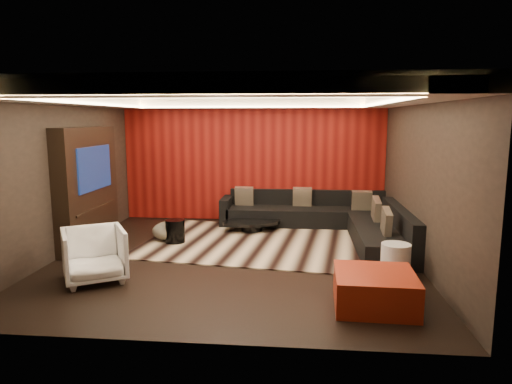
# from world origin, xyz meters

# --- Properties ---
(floor) EXTENTS (6.00, 6.00, 0.02)m
(floor) POSITION_xyz_m (0.00, 0.00, -0.01)
(floor) COLOR black
(floor) RESTS_ON ground
(ceiling) EXTENTS (6.00, 6.00, 0.02)m
(ceiling) POSITION_xyz_m (0.00, 0.00, 2.81)
(ceiling) COLOR silver
(ceiling) RESTS_ON ground
(wall_back) EXTENTS (6.00, 0.02, 2.80)m
(wall_back) POSITION_xyz_m (0.00, 3.01, 1.40)
(wall_back) COLOR black
(wall_back) RESTS_ON ground
(wall_left) EXTENTS (0.02, 6.00, 2.80)m
(wall_left) POSITION_xyz_m (-3.01, 0.00, 1.40)
(wall_left) COLOR black
(wall_left) RESTS_ON ground
(wall_right) EXTENTS (0.02, 6.00, 2.80)m
(wall_right) POSITION_xyz_m (3.01, 0.00, 1.40)
(wall_right) COLOR black
(wall_right) RESTS_ON ground
(red_feature_wall) EXTENTS (5.98, 0.05, 2.78)m
(red_feature_wall) POSITION_xyz_m (0.00, 2.97, 1.40)
(red_feature_wall) COLOR #6B0C0A
(red_feature_wall) RESTS_ON ground
(soffit_back) EXTENTS (6.00, 0.60, 0.22)m
(soffit_back) POSITION_xyz_m (0.00, 2.70, 2.69)
(soffit_back) COLOR silver
(soffit_back) RESTS_ON ground
(soffit_front) EXTENTS (6.00, 0.60, 0.22)m
(soffit_front) POSITION_xyz_m (0.00, -2.70, 2.69)
(soffit_front) COLOR silver
(soffit_front) RESTS_ON ground
(soffit_left) EXTENTS (0.60, 4.80, 0.22)m
(soffit_left) POSITION_xyz_m (-2.70, 0.00, 2.69)
(soffit_left) COLOR silver
(soffit_left) RESTS_ON ground
(soffit_right) EXTENTS (0.60, 4.80, 0.22)m
(soffit_right) POSITION_xyz_m (2.70, 0.00, 2.69)
(soffit_right) COLOR silver
(soffit_right) RESTS_ON ground
(cove_back) EXTENTS (4.80, 0.08, 0.04)m
(cove_back) POSITION_xyz_m (0.00, 2.36, 2.60)
(cove_back) COLOR #FFD899
(cove_back) RESTS_ON ground
(cove_front) EXTENTS (4.80, 0.08, 0.04)m
(cove_front) POSITION_xyz_m (0.00, -2.36, 2.60)
(cove_front) COLOR #FFD899
(cove_front) RESTS_ON ground
(cove_left) EXTENTS (0.08, 4.80, 0.04)m
(cove_left) POSITION_xyz_m (-2.36, 0.00, 2.60)
(cove_left) COLOR #FFD899
(cove_left) RESTS_ON ground
(cove_right) EXTENTS (0.08, 4.80, 0.04)m
(cove_right) POSITION_xyz_m (2.36, 0.00, 2.60)
(cove_right) COLOR #FFD899
(cove_right) RESTS_ON ground
(tv_surround) EXTENTS (0.30, 2.00, 2.20)m
(tv_surround) POSITION_xyz_m (-2.85, 0.60, 1.10)
(tv_surround) COLOR black
(tv_surround) RESTS_ON ground
(tv_screen) EXTENTS (0.04, 1.30, 0.80)m
(tv_screen) POSITION_xyz_m (-2.69, 0.60, 1.45)
(tv_screen) COLOR black
(tv_screen) RESTS_ON ground
(tv_shelf) EXTENTS (0.04, 1.60, 0.04)m
(tv_shelf) POSITION_xyz_m (-2.69, 0.60, 0.70)
(tv_shelf) COLOR black
(tv_shelf) RESTS_ON ground
(rug) EXTENTS (4.34, 3.47, 0.02)m
(rug) POSITION_xyz_m (0.19, 0.98, 0.01)
(rug) COLOR beige
(rug) RESTS_ON floor
(coffee_table) EXTENTS (1.54, 1.54, 0.21)m
(coffee_table) POSITION_xyz_m (0.09, 1.88, 0.12)
(coffee_table) COLOR black
(coffee_table) RESTS_ON rug
(drum_stool) EXTENTS (0.44, 0.44, 0.43)m
(drum_stool) POSITION_xyz_m (-1.27, 0.82, 0.24)
(drum_stool) COLOR black
(drum_stool) RESTS_ON rug
(striped_pouf) EXTENTS (0.67, 0.67, 0.35)m
(striped_pouf) POSITION_xyz_m (-1.44, 1.00, 0.20)
(striped_pouf) COLOR beige
(striped_pouf) RESTS_ON rug
(white_side_table) EXTENTS (0.46, 0.46, 0.54)m
(white_side_table) POSITION_xyz_m (2.50, -0.80, 0.27)
(white_side_table) COLOR silver
(white_side_table) RESTS_ON floor
(orange_ottoman) EXTENTS (1.03, 1.03, 0.44)m
(orange_ottoman) POSITION_xyz_m (2.04, -1.84, 0.22)
(orange_ottoman) COLOR maroon
(orange_ottoman) RESTS_ON floor
(armchair) EXTENTS (1.17, 1.18, 0.79)m
(armchair) POSITION_xyz_m (-1.89, -1.29, 0.39)
(armchair) COLOR white
(armchair) RESTS_ON floor
(sectional_sofa) EXTENTS (3.65, 3.50, 0.75)m
(sectional_sofa) POSITION_xyz_m (1.73, 1.86, 0.26)
(sectional_sofa) COLOR black
(sectional_sofa) RESTS_ON floor
(throw_pillows) EXTENTS (2.99, 2.75, 0.50)m
(throw_pillows) POSITION_xyz_m (1.70, 1.87, 0.62)
(throw_pillows) COLOR tan
(throw_pillows) RESTS_ON sectional_sofa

